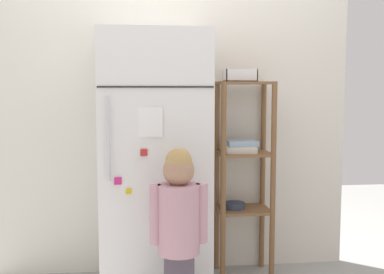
{
  "coord_description": "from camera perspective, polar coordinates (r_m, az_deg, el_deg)",
  "views": [
    {
      "loc": [
        -0.24,
        -2.96,
        1.28
      ],
      "look_at": [
        0.1,
        0.02,
        0.97
      ],
      "focal_mm": 44.78,
      "sensor_mm": 36.0,
      "label": 1
    }
  ],
  "objects": [
    {
      "name": "kitchen_wall_back",
      "position": [
        3.32,
        -2.25,
        2.1
      ],
      "size": [
        2.46,
        0.03,
        2.12
      ],
      "primitive_type": "cube",
      "color": "silver",
      "rests_on": "ground"
    },
    {
      "name": "fruit_bin",
      "position": [
        3.19,
        5.81,
        7.24
      ],
      "size": [
        0.21,
        0.15,
        0.08
      ],
      "color": "white",
      "rests_on": "pantry_shelf_unit"
    },
    {
      "name": "pantry_shelf_unit",
      "position": [
        3.24,
        6.08,
        -3.4
      ],
      "size": [
        0.37,
        0.3,
        1.32
      ],
      "color": "brown",
      "rests_on": "ground"
    },
    {
      "name": "child_standing",
      "position": [
        2.59,
        -1.59,
        -9.67
      ],
      "size": [
        0.31,
        0.23,
        0.96
      ],
      "color": "#514651",
      "rests_on": "ground"
    },
    {
      "name": "refrigerator",
      "position": [
        3.02,
        -4.45,
        -3.05
      ],
      "size": [
        0.67,
        0.62,
        1.62
      ],
      "color": "white",
      "rests_on": "ground"
    }
  ]
}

